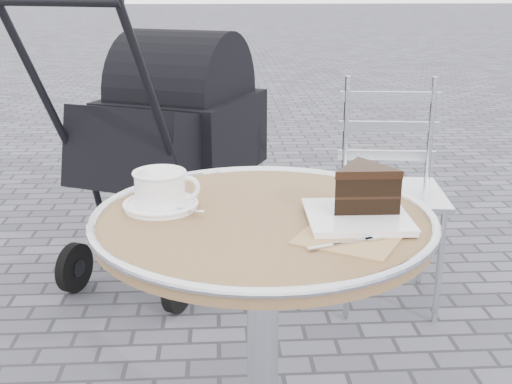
{
  "coord_description": "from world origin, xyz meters",
  "views": [
    {
      "loc": [
        -0.09,
        -1.25,
        1.19
      ],
      "look_at": [
        -0.01,
        0.01,
        0.78
      ],
      "focal_mm": 45.0,
      "sensor_mm": 36.0,
      "label": 1
    }
  ],
  "objects": [
    {
      "name": "cappuccino_set",
      "position": [
        -0.21,
        0.06,
        0.77
      ],
      "size": [
        0.17,
        0.16,
        0.08
      ],
      "rotation": [
        0.0,
        0.0,
        -0.03
      ],
      "color": "white",
      "rests_on": "cafe_table"
    },
    {
      "name": "bistro_chair",
      "position": [
        0.56,
        1.08,
        0.53
      ],
      "size": [
        0.43,
        0.43,
        0.86
      ],
      "rotation": [
        0.0,
        0.0,
        -0.11
      ],
      "color": "silver",
      "rests_on": "ground"
    },
    {
      "name": "cake_plate_set",
      "position": [
        0.2,
        -0.02,
        0.78
      ],
      "size": [
        0.28,
        0.34,
        0.11
      ],
      "rotation": [
        0.0,
        0.0,
        -0.02
      ],
      "color": "tan",
      "rests_on": "cafe_table"
    },
    {
      "name": "baby_stroller",
      "position": [
        -0.3,
        1.42,
        0.52
      ],
      "size": [
        0.91,
        1.22,
        1.16
      ],
      "rotation": [
        0.0,
        0.0,
        -0.43
      ],
      "color": "black",
      "rests_on": "ground"
    },
    {
      "name": "cafe_table",
      "position": [
        0.0,
        0.0,
        0.57
      ],
      "size": [
        0.72,
        0.72,
        0.74
      ],
      "color": "silver",
      "rests_on": "ground"
    }
  ]
}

